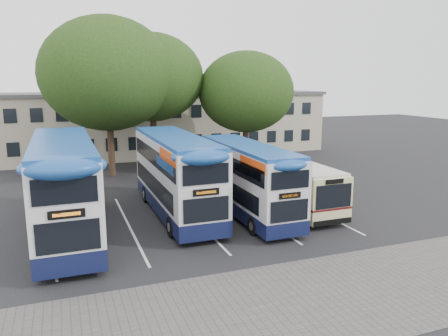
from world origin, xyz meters
TOP-DOWN VIEW (x-y plane):
  - ground at (0.00, 0.00)m, footprint 120.00×120.00m
  - paving_strip at (-2.00, -5.00)m, footprint 40.00×6.00m
  - bay_lines at (-3.75, 5.00)m, footprint 14.12×11.00m
  - depot_building at (0.00, 26.99)m, footprint 32.40×8.40m
  - lamp_post at (6.00, 19.97)m, footprint 0.25×1.05m
  - tree_left at (-6.63, 17.47)m, footprint 10.00×10.00m
  - tree_mid at (-3.04, 18.63)m, footprint 8.28×8.28m
  - tree_right at (4.38, 16.72)m, footprint 7.86×7.86m
  - bus_dd_left at (-10.23, 4.72)m, footprint 2.72×11.23m
  - bus_dd_mid at (-4.42, 6.13)m, footprint 2.57×10.62m
  - bus_dd_right at (-0.77, 4.64)m, footprint 2.31×9.52m
  - bus_single at (2.22, 5.46)m, footprint 2.36×9.26m

SIDE VIEW (x-z plane):
  - ground at x=0.00m, z-range 0.00..0.00m
  - paving_strip at x=-2.00m, z-range 0.00..0.01m
  - bay_lines at x=-3.75m, z-range 0.00..0.01m
  - bus_single at x=2.22m, z-range 0.18..2.95m
  - bus_dd_right at x=-0.77m, z-range 0.20..4.17m
  - bus_dd_mid at x=-4.42m, z-range 0.23..4.65m
  - bus_dd_left at x=-10.23m, z-range 0.24..4.92m
  - depot_building at x=0.00m, z-range 0.05..6.25m
  - lamp_post at x=6.00m, z-range 0.55..9.61m
  - tree_right at x=4.38m, z-range 1.54..11.31m
  - tree_mid at x=-3.04m, z-range 2.03..13.16m
  - tree_left at x=-6.63m, z-range 1.79..13.89m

